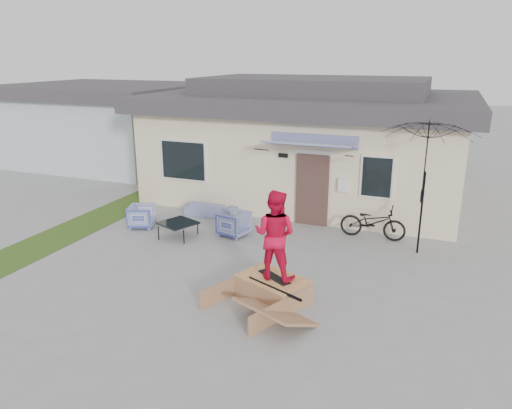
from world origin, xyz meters
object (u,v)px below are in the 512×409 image
(loveseat, at_px, (211,206))
(armchair_right, at_px, (234,222))
(coffee_table, at_px, (178,230))
(patio_umbrella, at_px, (424,186))
(skateboard, at_px, (274,277))
(skate_ramp, at_px, (273,289))
(armchair_left, at_px, (142,215))
(skater, at_px, (275,233))
(bicycle, at_px, (373,219))

(loveseat, height_order, armchair_right, armchair_right)
(coffee_table, relative_size, patio_umbrella, 0.30)
(skateboard, bearing_deg, skate_ramp, -79.65)
(armchair_right, distance_m, coffee_table, 1.52)
(armchair_left, distance_m, skater, 5.77)
(coffee_table, bearing_deg, armchair_left, 166.56)
(loveseat, relative_size, patio_umbrella, 0.54)
(loveseat, bearing_deg, patio_umbrella, 172.06)
(armchair_left, relative_size, bicycle, 0.41)
(bicycle, height_order, patio_umbrella, patio_umbrella)
(bicycle, bearing_deg, coffee_table, 111.16)
(patio_umbrella, distance_m, skater, 4.43)
(loveseat, xyz_separation_m, skate_ramp, (3.59, -4.40, -0.08))
(armchair_right, bearing_deg, coffee_table, -49.80)
(loveseat, bearing_deg, bicycle, 177.35)
(skateboard, relative_size, skater, 0.47)
(loveseat, xyz_separation_m, armchair_right, (1.36, -1.32, 0.07))
(coffee_table, bearing_deg, skateboard, -33.13)
(coffee_table, bearing_deg, bicycle, 20.50)
(coffee_table, distance_m, skate_ramp, 4.31)
(armchair_left, xyz_separation_m, skateboard, (4.99, -2.68, 0.12))
(coffee_table, height_order, bicycle, bicycle)
(loveseat, xyz_separation_m, armchair_left, (-1.38, -1.67, 0.06))
(armchair_right, height_order, patio_umbrella, patio_umbrella)
(skateboard, height_order, skater, skater)
(armchair_left, relative_size, skateboard, 0.84)
(armchair_left, bearing_deg, armchair_right, -102.22)
(coffee_table, relative_size, skateboard, 1.01)
(bicycle, bearing_deg, skater, 162.83)
(patio_umbrella, distance_m, skate_ramp, 4.72)
(skater, bearing_deg, coffee_table, -29.95)
(loveseat, relative_size, coffee_table, 1.80)
(armchair_left, distance_m, armchair_right, 2.77)
(skate_ramp, distance_m, skateboard, 0.26)
(loveseat, relative_size, armchair_right, 2.06)
(bicycle, xyz_separation_m, skate_ramp, (-1.37, -4.24, -0.34))
(skater, bearing_deg, bicycle, -104.65)
(bicycle, height_order, skater, skater)
(bicycle, bearing_deg, armchair_right, 108.65)
(loveseat, height_order, skateboard, loveseat)
(patio_umbrella, bearing_deg, armchair_right, -173.42)
(skateboard, bearing_deg, patio_umbrella, 88.04)
(patio_umbrella, xyz_separation_m, skateboard, (-2.58, -3.59, -1.27))
(bicycle, relative_size, skateboard, 2.06)
(coffee_table, xyz_separation_m, skateboard, (3.60, -2.35, 0.27))
(patio_umbrella, bearing_deg, armchair_left, -173.17)
(skate_ramp, bearing_deg, skateboard, 90.00)
(armchair_left, height_order, skateboard, armchair_left)
(coffee_table, relative_size, skate_ramp, 0.48)
(armchair_left, bearing_deg, patio_umbrella, -102.66)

